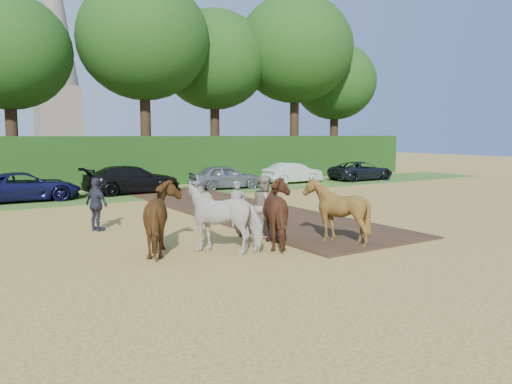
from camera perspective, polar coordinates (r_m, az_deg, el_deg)
ground at (r=14.25m, az=6.62°, el=-5.93°), size 120.00×120.00×0.00m
earth_strip at (r=20.77m, az=-2.37°, el=-1.89°), size 4.50×17.00×0.05m
grass_verge at (r=26.47m, az=-12.84°, el=-0.24°), size 50.00×5.00×0.03m
hedgerow at (r=30.62m, az=-15.75°, el=3.36°), size 46.00×1.60×3.00m
spectator_near at (r=15.02m, az=1.03°, el=-1.62°), size 1.06×1.14×1.87m
spectator_far at (r=16.73m, az=-17.76°, el=-1.35°), size 0.76×1.09×1.72m
plough_team at (r=13.59m, az=-0.23°, el=-2.52°), size 6.50×4.85×1.87m
parked_cars at (r=26.30m, az=-14.49°, el=1.16°), size 36.31×3.05×1.48m
treeline at (r=33.76m, az=-20.65°, el=16.20°), size 48.70×10.60×14.21m
church at (r=67.86m, az=-21.98°, el=15.12°), size 5.20×5.20×27.00m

